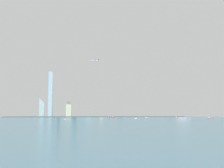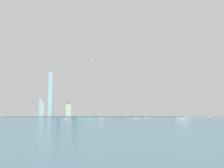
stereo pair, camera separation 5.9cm
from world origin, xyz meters
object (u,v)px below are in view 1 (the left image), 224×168
(channel_buoy_0, at_px, (136,118))
(boat_1, at_px, (209,118))
(observation_tower, at_px, (168,74))
(stadium_dome, at_px, (184,114))
(skyscraper_7, at_px, (101,109))
(skyscraper_8, at_px, (120,111))
(boat_0, at_px, (177,118))
(channel_buoy_1, at_px, (39,120))
(boat_3, at_px, (113,117))
(boat_6, at_px, (109,117))
(skyscraper_1, at_px, (57,102))
(skyscraper_5, at_px, (83,109))
(skyscraper_6, at_px, (69,110))
(channel_buoy_2, at_px, (48,120))
(skyscraper_3, at_px, (51,94))
(boat_4, at_px, (136,118))
(airplane, at_px, (95,60))
(skyscraper_2, at_px, (89,110))
(skyscraper_0, at_px, (42,95))
(skyscraper_4, at_px, (75,97))
(boat_5, at_px, (147,117))
(boat_2, at_px, (66,119))

(channel_buoy_0, bearing_deg, boat_1, -2.01)
(observation_tower, height_order, stadium_dome, observation_tower)
(skyscraper_7, height_order, skyscraper_8, skyscraper_7)
(boat_0, distance_m, boat_1, 102.47)
(boat_1, relative_size, channel_buoy_1, 6.74)
(boat_3, bearing_deg, boat_6, -122.91)
(skyscraper_1, xyz_separation_m, channel_buoy_1, (-10.97, -365.63, -58.12))
(skyscraper_5, distance_m, channel_buoy_0, 304.56)
(skyscraper_6, height_order, skyscraper_8, skyscraper_6)
(boat_6, bearing_deg, skyscraper_6, -76.98)
(skyscraper_5, height_order, channel_buoy_2, skyscraper_5)
(boat_6, xyz_separation_m, channel_buoy_1, (-206.34, -165.48, -0.05))
(skyscraper_3, bearing_deg, boat_4, -34.31)
(airplane, bearing_deg, skyscraper_2, -85.13)
(skyscraper_2, height_order, skyscraper_5, skyscraper_5)
(stadium_dome, relative_size, skyscraper_5, 1.17)
(boat_1, bearing_deg, skyscraper_5, -99.20)
(boat_1, distance_m, airplane, 439.81)
(boat_4, distance_m, boat_6, 102.76)
(stadium_dome, relative_size, boat_6, 8.70)
(skyscraper_0, bearing_deg, skyscraper_4, 10.07)
(boat_5, bearing_deg, skyscraper_8, 83.49)
(skyscraper_1, distance_m, boat_6, 285.66)
(boat_0, bearing_deg, boat_6, 117.82)
(channel_buoy_1, xyz_separation_m, airplane, (158.88, 206.33, 206.34))
(observation_tower, distance_m, boat_5, 258.41)
(stadium_dome, distance_m, airplane, 433.06)
(skyscraper_5, distance_m, airplane, 227.12)
(skyscraper_3, xyz_separation_m, channel_buoy_0, (297.64, -216.18, -89.22))
(boat_5, bearing_deg, airplane, 135.98)
(airplane, bearing_deg, skyscraper_8, -139.45)
(stadium_dome, distance_m, skyscraper_4, 454.90)
(skyscraper_3, relative_size, channel_buoy_1, 80.15)
(skyscraper_3, relative_size, boat_3, 14.14)
(skyscraper_2, bearing_deg, skyscraper_7, 35.03)
(channel_buoy_0, bearing_deg, observation_tower, 50.32)
(skyscraper_1, bearing_deg, boat_1, -28.64)
(boat_1, bearing_deg, boat_5, -92.41)
(boat_0, height_order, channel_buoy_0, boat_0)
(skyscraper_3, height_order, airplane, airplane)
(boat_5, xyz_separation_m, channel_buoy_0, (-55.35, -78.99, -0.36))
(boat_2, xyz_separation_m, boat_3, (155.11, 172.74, 0.22))
(skyscraper_0, xyz_separation_m, boat_0, (473.54, -209.47, -83.71))
(boat_3, bearing_deg, skyscraper_1, 136.66)
(boat_3, relative_size, channel_buoy_1, 5.67)
(boat_3, relative_size, boat_4, 1.05)
(channel_buoy_0, bearing_deg, airplane, 138.41)
(skyscraper_8, bearing_deg, boat_4, -84.61)
(boat_5, distance_m, channel_buoy_2, 369.33)
(boat_0, height_order, boat_6, boat_0)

